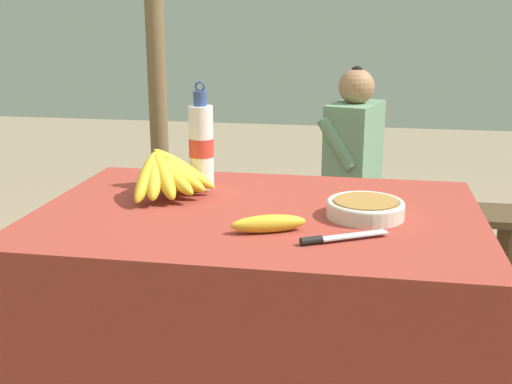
# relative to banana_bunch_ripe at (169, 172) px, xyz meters

# --- Properties ---
(market_counter) EXTENTS (1.25, 0.85, 0.78)m
(market_counter) POSITION_rel_banana_bunch_ripe_xyz_m (0.29, -0.10, -0.47)
(market_counter) COLOR maroon
(market_counter) RESTS_ON ground_plane
(banana_bunch_ripe) EXTENTS (0.23, 0.35, 0.16)m
(banana_bunch_ripe) POSITION_rel_banana_bunch_ripe_xyz_m (0.00, 0.00, 0.00)
(banana_bunch_ripe) COLOR #4C381E
(banana_bunch_ripe) RESTS_ON market_counter
(serving_bowl) EXTENTS (0.21, 0.21, 0.05)m
(serving_bowl) POSITION_rel_banana_bunch_ripe_xyz_m (0.59, -0.10, -0.05)
(serving_bowl) COLOR silver
(serving_bowl) RESTS_ON market_counter
(water_bottle) EXTENTS (0.08, 0.08, 0.34)m
(water_bottle) POSITION_rel_banana_bunch_ripe_xyz_m (0.07, 0.12, 0.06)
(water_bottle) COLOR white
(water_bottle) RESTS_ON market_counter
(loose_banana_front) EXTENTS (0.20, 0.11, 0.05)m
(loose_banana_front) POSITION_rel_banana_bunch_ripe_xyz_m (0.35, -0.28, -0.05)
(loose_banana_front) COLOR gold
(loose_banana_front) RESTS_ON market_counter
(knife) EXTENTS (0.22, 0.13, 0.02)m
(knife) POSITION_rel_banana_bunch_ripe_xyz_m (0.51, -0.32, -0.07)
(knife) COLOR #BCBCC1
(knife) RESTS_ON market_counter
(wooden_bench) EXTENTS (1.85, 0.32, 0.39)m
(wooden_bench) POSITION_rel_banana_bunch_ripe_xyz_m (0.47, 1.31, -0.52)
(wooden_bench) COLOR #4C3823
(wooden_bench) RESTS_ON ground_plane
(seated_vendor) EXTENTS (0.46, 0.43, 1.08)m
(seated_vendor) POSITION_rel_banana_bunch_ripe_xyz_m (0.48, 1.29, -0.25)
(seated_vendor) COLOR #473828
(seated_vendor) RESTS_ON ground_plane
(banana_bunch_green) EXTENTS (0.17, 0.31, 0.15)m
(banana_bunch_green) POSITION_rel_banana_bunch_ripe_xyz_m (-0.00, 1.31, -0.40)
(banana_bunch_green) COLOR #4C381E
(banana_bunch_green) RESTS_ON wooden_bench
(support_post_near) EXTENTS (0.10, 0.10, 2.63)m
(support_post_near) POSITION_rel_banana_bunch_ripe_xyz_m (-0.58, 1.64, 0.45)
(support_post_near) COLOR brown
(support_post_near) RESTS_ON ground_plane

